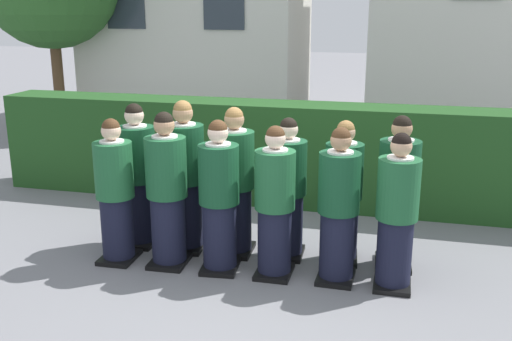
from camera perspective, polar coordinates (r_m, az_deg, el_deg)
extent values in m
plane|color=slate|center=(6.39, -0.56, -9.70)|extent=(60.00, 60.00, 0.00)
cylinder|color=black|center=(6.72, -13.13, -5.44)|extent=(0.35, 0.35, 0.73)
cube|color=black|center=(6.85, -12.96, -8.11)|extent=(0.38, 0.47, 0.05)
cylinder|color=#1E5B33|center=(6.51, -13.49, 0.05)|extent=(0.41, 0.41, 0.60)
cylinder|color=white|center=(6.44, -13.67, 2.69)|extent=(0.26, 0.26, 0.03)
cube|color=gold|center=(6.65, -12.84, 1.50)|extent=(0.04, 0.01, 0.27)
sphere|color=beige|center=(6.41, -13.73, 3.72)|extent=(0.21, 0.21, 0.21)
sphere|color=#472D19|center=(6.41, -13.76, 4.04)|extent=(0.19, 0.19, 0.19)
cube|color=white|center=(6.77, -12.48, -0.09)|extent=(0.15, 0.01, 0.20)
cylinder|color=black|center=(6.51, -8.40, -5.69)|extent=(0.37, 0.37, 0.77)
cube|color=black|center=(6.65, -8.28, -8.59)|extent=(0.41, 0.50, 0.05)
cylinder|color=#19512D|center=(6.29, -8.65, 0.31)|extent=(0.44, 0.44, 0.64)
cylinder|color=white|center=(6.21, -8.78, 3.20)|extent=(0.27, 0.27, 0.03)
cube|color=navy|center=(6.45, -8.07, 1.89)|extent=(0.04, 0.01, 0.28)
sphere|color=tan|center=(6.19, -8.82, 4.32)|extent=(0.22, 0.22, 0.22)
sphere|color=black|center=(6.18, -8.84, 4.67)|extent=(0.20, 0.20, 0.20)
cylinder|color=black|center=(6.33, -3.50, -6.32)|extent=(0.36, 0.36, 0.75)
cube|color=black|center=(6.46, -3.45, -9.18)|extent=(0.42, 0.50, 0.05)
cylinder|color=#144728|center=(6.10, -3.61, -0.37)|extent=(0.42, 0.42, 0.62)
cylinder|color=white|center=(6.03, -3.66, 2.50)|extent=(0.26, 0.26, 0.03)
cube|color=#236038|center=(6.26, -3.26, 1.22)|extent=(0.04, 0.02, 0.27)
sphere|color=beige|center=(6.00, -3.68, 3.62)|extent=(0.21, 0.21, 0.21)
sphere|color=#472D19|center=(5.99, -3.68, 3.96)|extent=(0.19, 0.19, 0.19)
cube|color=white|center=(6.38, -3.10, -0.50)|extent=(0.15, 0.02, 0.20)
cylinder|color=black|center=(6.20, 1.78, -6.84)|extent=(0.35, 0.35, 0.73)
cube|color=black|center=(6.34, 1.75, -9.69)|extent=(0.37, 0.46, 0.05)
cylinder|color=#1E5B33|center=(5.98, 1.83, -0.92)|extent=(0.41, 0.41, 0.60)
cylinder|color=white|center=(5.90, 1.86, 1.94)|extent=(0.26, 0.26, 0.03)
cube|color=navy|center=(6.13, 2.22, 0.68)|extent=(0.04, 0.01, 0.27)
sphere|color=beige|center=(5.87, 1.87, 3.07)|extent=(0.21, 0.21, 0.21)
sphere|color=#472D19|center=(5.86, 1.87, 3.41)|extent=(0.19, 0.19, 0.19)
cube|color=white|center=(6.25, 2.33, -1.03)|extent=(0.15, 0.01, 0.20)
cylinder|color=black|center=(6.14, 7.75, -7.19)|extent=(0.35, 0.35, 0.74)
cube|color=black|center=(6.28, 7.64, -10.08)|extent=(0.38, 0.46, 0.05)
cylinder|color=#144728|center=(5.91, 7.99, -1.18)|extent=(0.42, 0.42, 0.61)
cylinder|color=white|center=(5.83, 8.10, 1.73)|extent=(0.26, 0.26, 0.03)
cube|color=#236038|center=(6.07, 8.27, 0.44)|extent=(0.04, 0.01, 0.27)
sphere|color=tan|center=(5.80, 8.15, 2.87)|extent=(0.21, 0.21, 0.21)
sphere|color=#472D19|center=(5.80, 8.16, 3.22)|extent=(0.19, 0.19, 0.19)
cylinder|color=black|center=(6.10, 13.10, -7.70)|extent=(0.35, 0.35, 0.73)
cube|color=black|center=(6.24, 12.90, -10.55)|extent=(0.37, 0.45, 0.05)
cylinder|color=#1E5B33|center=(5.87, 13.49, -1.74)|extent=(0.41, 0.41, 0.60)
cylinder|color=white|center=(5.79, 13.68, 1.15)|extent=(0.25, 0.25, 0.03)
cube|color=gold|center=(6.02, 13.59, -0.11)|extent=(0.04, 0.01, 0.26)
sphere|color=tan|center=(5.76, 13.76, 2.28)|extent=(0.21, 0.21, 0.21)
sphere|color=black|center=(5.75, 13.78, 2.63)|extent=(0.19, 0.19, 0.19)
cube|color=white|center=(6.15, 13.47, -1.82)|extent=(0.15, 0.01, 0.20)
cylinder|color=black|center=(7.12, -11.11, -3.94)|extent=(0.37, 0.37, 0.77)
cube|color=black|center=(7.25, -10.96, -6.63)|extent=(0.40, 0.49, 0.05)
cylinder|color=#144728|center=(6.92, -11.41, 1.55)|extent=(0.44, 0.44, 0.64)
cylinder|color=white|center=(6.85, -11.55, 4.17)|extent=(0.27, 0.27, 0.03)
cube|color=#236038|center=(7.07, -10.78, 2.95)|extent=(0.04, 0.01, 0.28)
sphere|color=beige|center=(6.83, -11.61, 5.19)|extent=(0.22, 0.22, 0.22)
sphere|color=black|center=(6.82, -11.63, 5.50)|extent=(0.20, 0.20, 0.20)
cylinder|color=black|center=(6.90, -6.71, -4.28)|extent=(0.38, 0.38, 0.80)
cube|color=black|center=(7.03, -6.61, -7.14)|extent=(0.45, 0.53, 0.05)
cylinder|color=#144728|center=(6.69, -6.91, 1.59)|extent=(0.45, 0.45, 0.66)
cylinder|color=white|center=(6.61, -7.00, 4.39)|extent=(0.28, 0.28, 0.03)
cube|color=#236038|center=(6.86, -6.47, 3.08)|extent=(0.04, 0.02, 0.29)
sphere|color=tan|center=(6.59, -7.04, 5.48)|extent=(0.22, 0.22, 0.22)
sphere|color=olive|center=(6.58, -7.05, 5.81)|extent=(0.21, 0.21, 0.21)
cylinder|color=black|center=(6.74, -2.01, -4.77)|extent=(0.37, 0.37, 0.77)
cube|color=black|center=(6.87, -1.98, -7.59)|extent=(0.41, 0.50, 0.05)
cylinder|color=#19512D|center=(6.53, -2.07, 1.03)|extent=(0.44, 0.44, 0.64)
cylinder|color=white|center=(6.45, -2.10, 3.81)|extent=(0.27, 0.27, 0.03)
cube|color=gold|center=(6.69, -1.67, 2.52)|extent=(0.04, 0.01, 0.28)
sphere|color=tan|center=(6.43, -2.11, 4.89)|extent=(0.22, 0.22, 0.22)
sphere|color=olive|center=(6.42, -2.11, 5.22)|extent=(0.20, 0.20, 0.20)
cylinder|color=black|center=(6.67, 3.00, -5.23)|extent=(0.35, 0.35, 0.73)
cube|color=black|center=(6.80, 2.96, -7.89)|extent=(0.39, 0.47, 0.05)
cylinder|color=#144728|center=(6.46, 3.09, 0.27)|extent=(0.41, 0.41, 0.60)
cylinder|color=white|center=(6.39, 3.13, 2.91)|extent=(0.25, 0.25, 0.03)
cube|color=gold|center=(6.62, 3.35, 1.71)|extent=(0.04, 0.01, 0.26)
sphere|color=beige|center=(6.36, 3.14, 3.94)|extent=(0.21, 0.21, 0.21)
sphere|color=black|center=(6.36, 3.15, 4.26)|extent=(0.19, 0.19, 0.19)
cube|color=white|center=(6.74, 3.41, 0.12)|extent=(0.15, 0.02, 0.20)
cylinder|color=black|center=(6.61, 8.22, -5.58)|extent=(0.35, 0.35, 0.72)
cube|color=black|center=(6.74, 8.10, -8.25)|extent=(0.40, 0.48, 0.05)
cylinder|color=#144728|center=(6.40, 8.44, -0.06)|extent=(0.41, 0.41, 0.60)
cylinder|color=white|center=(6.33, 8.55, 2.59)|extent=(0.25, 0.25, 0.03)
cube|color=#236038|center=(6.56, 8.50, 1.40)|extent=(0.04, 0.02, 0.26)
sphere|color=tan|center=(6.30, 8.60, 3.62)|extent=(0.20, 0.20, 0.20)
sphere|color=olive|center=(6.30, 8.61, 3.94)|extent=(0.19, 0.19, 0.19)
cylinder|color=black|center=(6.57, 13.18, -5.80)|extent=(0.36, 0.36, 0.76)
cube|color=black|center=(6.71, 12.99, -8.62)|extent=(0.41, 0.49, 0.05)
cylinder|color=#144728|center=(6.36, 13.56, 0.04)|extent=(0.43, 0.43, 0.63)
cylinder|color=white|center=(6.28, 13.75, 2.84)|extent=(0.27, 0.27, 0.03)
cube|color=#236038|center=(6.52, 13.57, 1.57)|extent=(0.04, 0.01, 0.28)
sphere|color=tan|center=(6.26, 13.82, 3.93)|extent=(0.21, 0.21, 0.21)
sphere|color=black|center=(6.25, 13.84, 4.27)|extent=(0.20, 0.20, 0.20)
cube|color=#214C1E|center=(8.36, 3.61, 1.59)|extent=(8.70, 0.70, 1.42)
cube|color=silver|center=(14.90, -5.56, 13.62)|extent=(5.04, 3.05, 4.45)
cube|color=#2D3842|center=(13.90, -12.42, 15.40)|extent=(0.90, 0.04, 1.10)
cube|color=#2D3842|center=(13.06, -3.12, 15.73)|extent=(0.90, 0.04, 1.10)
cylinder|color=brown|center=(14.20, -18.36, 7.58)|extent=(0.24, 0.24, 1.87)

